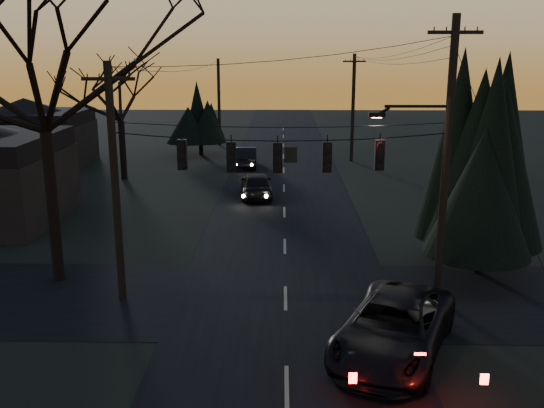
{
  "coord_description": "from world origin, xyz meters",
  "views": [
    {
      "loc": [
        -0.16,
        -10.62,
        8.9
      ],
      "look_at": [
        -0.47,
        8.38,
        4.0
      ],
      "focal_mm": 40.0,
      "sensor_mm": 36.0,
      "label": 1
    }
  ],
  "objects_px": {
    "utility_pole_left": "(123,297)",
    "utility_pole_far_r": "(351,161)",
    "sedan_oncoming_b": "(246,157)",
    "suv_near": "(394,328)",
    "utility_pole_right": "(436,299)",
    "sedan_oncoming_a": "(257,185)",
    "evergreen_right": "(487,164)",
    "utility_pole_far_l": "(220,145)",
    "bare_tree_left": "(40,67)"
  },
  "relations": [
    {
      "from": "utility_pole_left",
      "to": "utility_pole_far_r",
      "type": "relative_size",
      "value": 1.0
    },
    {
      "from": "utility_pole_left",
      "to": "sedan_oncoming_b",
      "type": "distance_m",
      "value": 25.55
    },
    {
      "from": "sedan_oncoming_a",
      "to": "suv_near",
      "type": "bearing_deg",
      "value": 99.44
    },
    {
      "from": "utility_pole_left",
      "to": "sedan_oncoming_a",
      "type": "relative_size",
      "value": 1.86
    },
    {
      "from": "utility_pole_far_r",
      "to": "evergreen_right",
      "type": "distance_m",
      "value": 25.69
    },
    {
      "from": "utility_pole_right",
      "to": "sedan_oncoming_a",
      "type": "relative_size",
      "value": 2.19
    },
    {
      "from": "evergreen_right",
      "to": "utility_pole_right",
      "type": "bearing_deg",
      "value": -130.23
    },
    {
      "from": "utility_pole_left",
      "to": "utility_pole_far_l",
      "type": "relative_size",
      "value": 1.06
    },
    {
      "from": "utility_pole_left",
      "to": "evergreen_right",
      "type": "bearing_deg",
      "value": 11.49
    },
    {
      "from": "utility_pole_left",
      "to": "utility_pole_right",
      "type": "bearing_deg",
      "value": 0.0
    },
    {
      "from": "evergreen_right",
      "to": "sedan_oncoming_a",
      "type": "bearing_deg",
      "value": 126.94
    },
    {
      "from": "suv_near",
      "to": "utility_pole_right",
      "type": "bearing_deg",
      "value": 84.21
    },
    {
      "from": "utility_pole_far_r",
      "to": "utility_pole_far_l",
      "type": "bearing_deg",
      "value": 145.18
    },
    {
      "from": "utility_pole_far_l",
      "to": "sedan_oncoming_b",
      "type": "relative_size",
      "value": 1.7
    },
    {
      "from": "utility_pole_right",
      "to": "evergreen_right",
      "type": "relative_size",
      "value": 1.28
    },
    {
      "from": "utility_pole_left",
      "to": "utility_pole_far_l",
      "type": "height_order",
      "value": "utility_pole_left"
    },
    {
      "from": "utility_pole_right",
      "to": "sedan_oncoming_b",
      "type": "bearing_deg",
      "value": 108.39
    },
    {
      "from": "utility_pole_right",
      "to": "utility_pole_far_r",
      "type": "bearing_deg",
      "value": 90.0
    },
    {
      "from": "evergreen_right",
      "to": "suv_near",
      "type": "relative_size",
      "value": 1.28
    },
    {
      "from": "utility_pole_right",
      "to": "utility_pole_far_r",
      "type": "distance_m",
      "value": 28.0
    },
    {
      "from": "suv_near",
      "to": "sedan_oncoming_a",
      "type": "xyz_separation_m",
      "value": [
        -4.89,
        19.65,
        -0.07
      ]
    },
    {
      "from": "utility_pole_right",
      "to": "utility_pole_far_r",
      "type": "height_order",
      "value": "utility_pole_right"
    },
    {
      "from": "utility_pole_right",
      "to": "evergreen_right",
      "type": "bearing_deg",
      "value": 49.77
    },
    {
      "from": "utility_pole_right",
      "to": "suv_near",
      "type": "height_order",
      "value": "utility_pole_right"
    },
    {
      "from": "utility_pole_far_l",
      "to": "bare_tree_left",
      "type": "height_order",
      "value": "bare_tree_left"
    },
    {
      "from": "utility_pole_left",
      "to": "bare_tree_left",
      "type": "distance_m",
      "value": 8.93
    },
    {
      "from": "utility_pole_left",
      "to": "utility_pole_far_r",
      "type": "height_order",
      "value": "same"
    },
    {
      "from": "utility_pole_left",
      "to": "utility_pole_far_r",
      "type": "xyz_separation_m",
      "value": [
        11.5,
        28.0,
        0.0
      ]
    },
    {
      "from": "utility_pole_far_l",
      "to": "bare_tree_left",
      "type": "bearing_deg",
      "value": -94.96
    },
    {
      "from": "utility_pole_right",
      "to": "utility_pole_far_l",
      "type": "relative_size",
      "value": 1.25
    },
    {
      "from": "suv_near",
      "to": "sedan_oncoming_b",
      "type": "xyz_separation_m",
      "value": [
        -6.13,
        29.43,
        -0.07
      ]
    },
    {
      "from": "evergreen_right",
      "to": "utility_pole_left",
      "type": "bearing_deg",
      "value": -168.51
    },
    {
      "from": "evergreen_right",
      "to": "sedan_oncoming_b",
      "type": "xyz_separation_m",
      "value": [
        -10.81,
        22.53,
        -3.74
      ]
    },
    {
      "from": "suv_near",
      "to": "utility_pole_far_l",
      "type": "bearing_deg",
      "value": 126.53
    },
    {
      "from": "utility_pole_far_r",
      "to": "evergreen_right",
      "type": "bearing_deg",
      "value": -84.58
    },
    {
      "from": "utility_pole_far_r",
      "to": "evergreen_right",
      "type": "height_order",
      "value": "evergreen_right"
    },
    {
      "from": "suv_near",
      "to": "sedan_oncoming_a",
      "type": "height_order",
      "value": "suv_near"
    },
    {
      "from": "bare_tree_left",
      "to": "sedan_oncoming_a",
      "type": "relative_size",
      "value": 2.58
    },
    {
      "from": "utility_pole_right",
      "to": "sedan_oncoming_b",
      "type": "height_order",
      "value": "utility_pole_right"
    },
    {
      "from": "utility_pole_far_r",
      "to": "suv_near",
      "type": "bearing_deg",
      "value": -94.1
    },
    {
      "from": "utility_pole_far_r",
      "to": "sedan_oncoming_a",
      "type": "height_order",
      "value": "utility_pole_far_r"
    },
    {
      "from": "utility_pole_right",
      "to": "suv_near",
      "type": "xyz_separation_m",
      "value": [
        -2.3,
        -4.08,
        0.85
      ]
    },
    {
      "from": "sedan_oncoming_a",
      "to": "utility_pole_left",
      "type": "bearing_deg",
      "value": 69.99
    },
    {
      "from": "utility_pole_right",
      "to": "suv_near",
      "type": "bearing_deg",
      "value": -119.39
    },
    {
      "from": "evergreen_right",
      "to": "sedan_oncoming_b",
      "type": "relative_size",
      "value": 1.67
    },
    {
      "from": "utility_pole_right",
      "to": "utility_pole_far_l",
      "type": "distance_m",
      "value": 37.79
    },
    {
      "from": "utility_pole_far_l",
      "to": "evergreen_right",
      "type": "bearing_deg",
      "value": -67.28
    },
    {
      "from": "suv_near",
      "to": "sedan_oncoming_b",
      "type": "bearing_deg",
      "value": 125.36
    },
    {
      "from": "suv_near",
      "to": "sedan_oncoming_b",
      "type": "distance_m",
      "value": 30.06
    },
    {
      "from": "utility_pole_right",
      "to": "bare_tree_left",
      "type": "bearing_deg",
      "value": 173.09
    }
  ]
}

